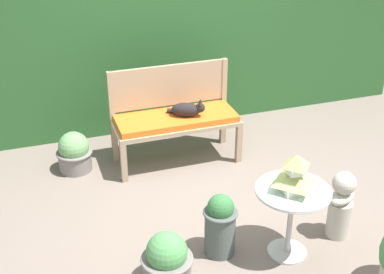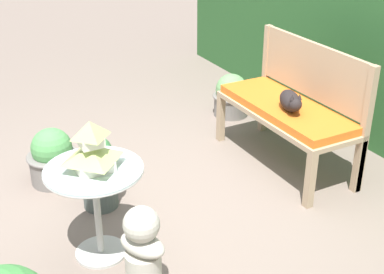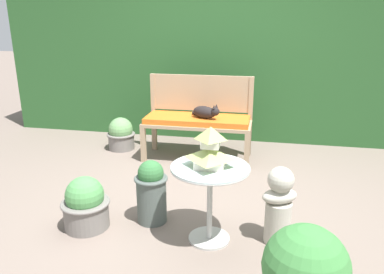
# 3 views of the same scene
# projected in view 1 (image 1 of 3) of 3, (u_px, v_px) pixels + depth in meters

# --- Properties ---
(ground) EXTENTS (30.00, 30.00, 0.00)m
(ground) POSITION_uv_depth(u_px,v_px,m) (226.00, 218.00, 5.01)
(ground) COLOR #75665B
(foliage_hedge_back) EXTENTS (6.40, 0.86, 2.09)m
(foliage_hedge_back) POSITION_uv_depth(u_px,v_px,m) (155.00, 36.00, 6.58)
(foliage_hedge_back) COLOR #285628
(foliage_hedge_back) RESTS_ON ground
(garden_bench) EXTENTS (1.34, 0.53, 0.55)m
(garden_bench) POSITION_uv_depth(u_px,v_px,m) (176.00, 122.00, 5.74)
(garden_bench) COLOR tan
(garden_bench) RESTS_ON ground
(bench_backrest) EXTENTS (1.34, 0.06, 1.03)m
(bench_backrest) POSITION_uv_depth(u_px,v_px,m) (169.00, 91.00, 5.82)
(bench_backrest) COLOR tan
(bench_backrest) RESTS_ON ground
(cat) EXTENTS (0.37, 0.30, 0.19)m
(cat) POSITION_uv_depth(u_px,v_px,m) (187.00, 109.00, 5.66)
(cat) COLOR black
(cat) RESTS_ON garden_bench
(patio_table) EXTENTS (0.62, 0.62, 0.64)m
(patio_table) POSITION_uv_depth(u_px,v_px,m) (292.00, 204.00, 4.34)
(patio_table) COLOR #B7B7B2
(patio_table) RESTS_ON ground
(pagoda_birdhouse) EXTENTS (0.30, 0.30, 0.32)m
(pagoda_birdhouse) POSITION_uv_depth(u_px,v_px,m) (295.00, 175.00, 4.21)
(pagoda_birdhouse) COLOR silver
(pagoda_birdhouse) RESTS_ON patio_table
(garden_bust) EXTENTS (0.33, 0.28, 0.65)m
(garden_bust) POSITION_uv_depth(u_px,v_px,m) (341.00, 204.00, 4.64)
(garden_bust) COLOR #B7B2A3
(garden_bust) RESTS_ON ground
(potted_plant_hedge_corner) EXTENTS (0.42, 0.42, 0.46)m
(potted_plant_hedge_corner) POSITION_uv_depth(u_px,v_px,m) (167.00, 261.00, 4.17)
(potted_plant_hedge_corner) COLOR slate
(potted_plant_hedge_corner) RESTS_ON ground
(potted_plant_path_edge) EXTENTS (0.29, 0.29, 0.57)m
(potted_plant_path_edge) POSITION_uv_depth(u_px,v_px,m) (220.00, 224.00, 4.45)
(potted_plant_path_edge) COLOR #4C5651
(potted_plant_path_edge) RESTS_ON ground
(potted_plant_bench_right) EXTENTS (0.39, 0.39, 0.44)m
(potted_plant_bench_right) POSITION_uv_depth(u_px,v_px,m) (74.00, 153.00, 5.69)
(potted_plant_bench_right) COLOR slate
(potted_plant_bench_right) RESTS_ON ground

